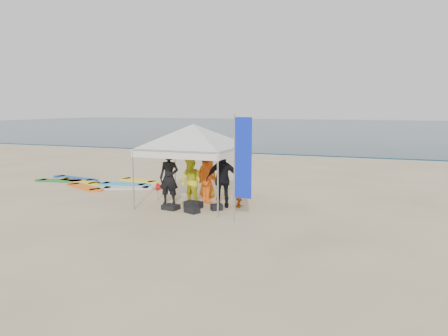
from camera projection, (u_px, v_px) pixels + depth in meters
ground at (162, 216)px, 13.40m from camera, size 120.00×120.00×0.00m
ocean at (347, 128)px, 68.92m from camera, size 160.00×84.00×0.08m
shoreline_foam at (290, 155)px, 30.24m from camera, size 160.00×1.20×0.01m
person_black_a at (169, 178)px, 14.86m from camera, size 0.72×0.52×1.84m
person_yellow at (191, 182)px, 14.67m from camera, size 0.95×0.83×1.64m
person_orange_a at (208, 176)px, 15.15m from camera, size 1.40×1.27×1.89m
person_black_b at (223, 179)px, 14.40m from camera, size 1.20×0.84×1.90m
person_orange_b at (208, 176)px, 16.01m from camera, size 0.87×0.65×1.62m
person_seated at (239, 195)px, 14.56m from camera, size 0.28×0.78×0.83m
canopy_tent at (193, 124)px, 14.71m from camera, size 4.17×4.17×3.14m
feather_flag at (242, 159)px, 12.42m from camera, size 0.53×0.04×3.13m
marker_pennant at (161, 187)px, 15.48m from camera, size 0.28×0.28×0.64m
gear_pile at (191, 207)px, 14.21m from camera, size 1.93×1.09×0.22m
surfboard_spread at (97, 183)px, 19.07m from camera, size 5.67×3.34×0.07m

